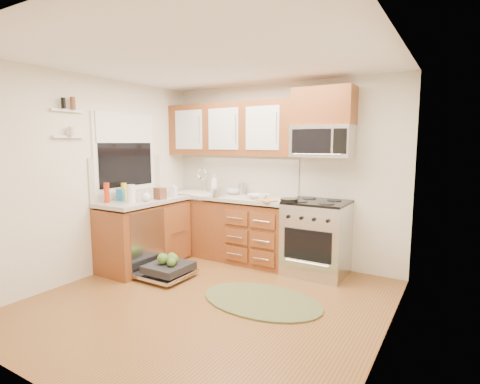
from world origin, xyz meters
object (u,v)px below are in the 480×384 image
Objects in this scene: dishwasher at (166,270)px; rug at (261,301)px; microwave at (322,141)px; upper_cabinets at (230,129)px; range at (316,238)px; bowl_b at (234,191)px; skillet at (289,200)px; cutting_board at (265,200)px; paper_towel_roll at (131,193)px; sink at (196,201)px; cup at (262,197)px; stock_pot at (219,193)px; bowl_a at (258,196)px.

dishwasher is 0.52× the size of rug.
upper_cabinets is at bearing 178.98° from microwave.
range is 3.79× the size of bowl_b.
skillet reaches higher than dishwasher.
bowl_b is (-0.73, 0.38, 0.03)m from cutting_board.
paper_towel_roll is at bearing -152.29° from skillet.
upper_cabinets reaches higher than sink.
skillet is (-0.28, -0.37, -0.73)m from microwave.
bowl_b reaches higher than cutting_board.
upper_cabinets is at bearing 155.33° from cutting_board.
cup is at bearing -158.50° from microwave.
stock_pot is (-1.37, -0.21, 0.51)m from range.
bowl_b reaches higher than bowl_a.
cup is (-0.71, -0.16, 0.49)m from range.
range is 8.45× the size of cup.
upper_cabinets is 2.93× the size of dishwasher.
cutting_board is at bearing -31.96° from cup.
bowl_b is (-1.08, 0.42, -0.01)m from skillet.
bowl_b is at bearing 152.34° from cutting_board.
paper_towel_roll reaches higher than skillet.
paper_towel_roll is (-1.86, -0.05, 1.03)m from rug.
stock_pot reaches higher than sink.
cutting_board is (-0.44, 0.93, 0.93)m from rug.
paper_towel_roll reaches higher than dishwasher.
sink is 2.15× the size of cutting_board.
skillet is at bearing 27.71° from paper_towel_roll.
paper_towel_roll reaches higher than rug.
cup is (1.34, 1.02, -0.07)m from paper_towel_roll.
microwave reaches higher than skillet.
rug is 5.14× the size of bowl_a.
paper_towel_roll reaches higher than cutting_board.
rug is at bearing -59.77° from bowl_a.
sink is 2.22m from rug.
bowl_b is at bearing 87.80° from stock_pot.
dishwasher is 3.49× the size of stock_pot.
bowl_b is (-1.36, 0.17, 0.49)m from range.
cutting_board is 1.11× the size of bowl_a.
bowl_a is at bearing -166.51° from microwave.
microwave is 2.92× the size of bowl_a.
bowl_b is at bearing 172.86° from range.
sink is at bearing 176.69° from bowl_a.
paper_towel_roll is 0.87× the size of bowl_a.
range is 4.17× the size of paper_towel_roll.
dishwasher is 2.79× the size of bowl_b.
cup is at bearing 148.04° from cutting_board.
cup reaches higher than bowl_a.
dishwasher is at bearing -70.80° from sink.
rug is 1.55m from bowl_a.
dishwasher is 1.57m from bowl_b.
rug is 4.65× the size of cutting_board.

